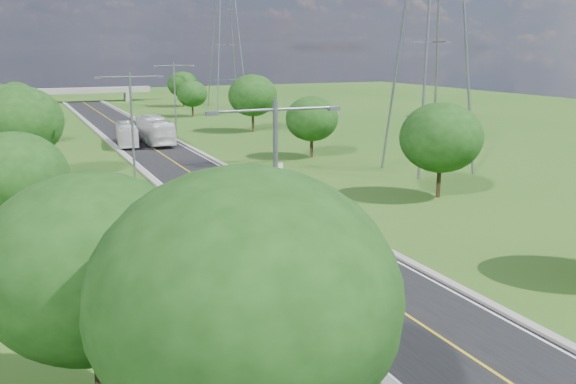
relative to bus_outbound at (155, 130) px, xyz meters
name	(u,v)px	position (x,y,z in m)	size (l,w,h in m)	color
ground	(163,155)	(-1.14, -9.44, -1.73)	(260.00, 260.00, 0.00)	#2B5417
road	(152,148)	(-1.14, -3.44, -1.70)	(8.00, 150.00, 0.06)	black
curb_left	(117,149)	(-5.39, -3.44, -1.62)	(0.50, 150.00, 0.22)	gray
curb_right	(186,145)	(3.11, -3.44, -1.62)	(0.50, 150.00, 0.22)	gray
speed_limit_sign	(280,171)	(4.06, -31.45, -0.13)	(0.55, 0.09, 2.40)	slate
overpass	(82,91)	(-1.14, 70.56, 0.69)	(30.00, 3.00, 3.20)	gray
streetlight_near_left	(276,197)	(-7.14, -57.44, 4.22)	(5.90, 0.25, 10.00)	slate
streetlight_mid_left	(132,119)	(-7.14, -24.44, 4.22)	(5.90, 0.25, 10.00)	slate
streetlight_far_right	(175,92)	(4.86, 8.56, 4.22)	(5.90, 0.25, 10.00)	slate
power_tower_near	(433,27)	(20.86, -29.44, 12.28)	(9.00, 6.40, 28.00)	slate
power_tower_far	(226,38)	(24.86, 45.56, 12.28)	(9.00, 6.40, 28.00)	slate
tree_la	(92,266)	(-15.14, -61.44, 3.54)	(7.14, 7.14, 8.30)	black
tree_lb	(14,177)	(-17.14, -41.44, 2.92)	(6.30, 6.30, 7.33)	black
tree_lc	(20,122)	(-16.14, -19.44, 3.85)	(7.56, 7.56, 8.79)	black
tree_le	(16,98)	(-15.64, 28.56, 2.61)	(5.88, 5.88, 6.84)	black
tree_lf	(245,300)	(-12.14, -67.44, 4.16)	(7.98, 7.98, 9.28)	black
tree_rb	(441,138)	(14.86, -39.44, 3.23)	(6.72, 6.72, 7.82)	black
tree_rc	(312,119)	(13.86, -17.44, 2.61)	(5.88, 5.88, 6.84)	black
tree_rd	(253,95)	(15.86, 6.56, 3.54)	(7.14, 7.14, 8.30)	black
tree_re	(192,94)	(13.36, 30.56, 2.30)	(5.46, 5.46, 6.35)	black
tree_rf	(183,84)	(16.86, 50.56, 2.92)	(6.30, 6.30, 7.33)	black
bus_outbound	(155,130)	(0.00, 0.00, 0.00)	(2.80, 11.96, 3.33)	white
bus_inbound	(127,134)	(-3.58, -0.06, -0.30)	(2.29, 9.78, 2.72)	white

